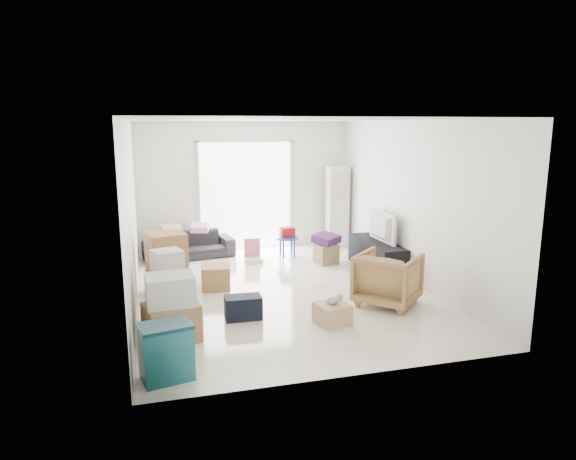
# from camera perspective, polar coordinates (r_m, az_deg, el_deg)

# --- Properties ---
(room_shell) EXTENTS (4.98, 6.48, 3.18)m
(room_shell) POSITION_cam_1_polar(r_m,az_deg,el_deg) (8.03, -0.78, 2.50)
(room_shell) COLOR white
(room_shell) RESTS_ON ground
(sliding_door) EXTENTS (2.10, 0.04, 2.33)m
(sliding_door) POSITION_cam_1_polar(r_m,az_deg,el_deg) (10.93, -4.71, 4.33)
(sliding_door) COLOR white
(sliding_door) RESTS_ON room_shell
(ac_tower) EXTENTS (0.45, 0.30, 1.75)m
(ac_tower) POSITION_cam_1_polar(r_m,az_deg,el_deg) (11.19, 5.51, 2.58)
(ac_tower) COLOR silver
(ac_tower) RESTS_ON room_shell
(tv_console) EXTENTS (0.48, 1.60, 0.53)m
(tv_console) POSITION_cam_1_polar(r_m,az_deg,el_deg) (9.58, 9.85, -2.81)
(tv_console) COLOR black
(tv_console) RESTS_ON room_shell
(television) EXTENTS (0.58, 0.97, 0.13)m
(television) POSITION_cam_1_polar(r_m,az_deg,el_deg) (9.50, 9.91, -0.89)
(television) COLOR black
(television) RESTS_ON tv_console
(sofa) EXTENTS (1.82, 0.78, 0.69)m
(sofa) POSITION_cam_1_polar(r_m,az_deg,el_deg) (10.46, -10.99, -1.18)
(sofa) COLOR #2A2A30
(sofa) RESTS_ON room_shell
(pillow_left) EXTENTS (0.43, 0.36, 0.12)m
(pillow_left) POSITION_cam_1_polar(r_m,az_deg,el_deg) (10.32, -12.86, 0.87)
(pillow_left) COLOR #C08C9D
(pillow_left) RESTS_ON sofa
(pillow_right) EXTENTS (0.38, 0.34, 0.11)m
(pillow_right) POSITION_cam_1_polar(r_m,az_deg,el_deg) (10.38, -9.80, 1.03)
(pillow_right) COLOR #C08C9D
(pillow_right) RESTS_ON sofa
(armchair) EXTENTS (1.14, 1.15, 0.86)m
(armchair) POSITION_cam_1_polar(r_m,az_deg,el_deg) (7.74, 11.05, -5.06)
(armchair) COLOR tan
(armchair) RESTS_ON room_shell
(storage_bins) EXTENTS (0.60, 0.48, 0.61)m
(storage_bins) POSITION_cam_1_polar(r_m,az_deg,el_deg) (5.63, -13.38, -13.01)
(storage_bins) COLOR #1C6469
(storage_bins) RESTS_ON room_shell
(box_stack_a) EXTENTS (0.74, 0.66, 0.84)m
(box_stack_a) POSITION_cam_1_polar(r_m,az_deg,el_deg) (6.53, -12.87, -8.61)
(box_stack_a) COLOR #A57D4A
(box_stack_a) RESTS_ON room_shell
(box_stack_b) EXTENTS (0.60, 0.55, 0.99)m
(box_stack_b) POSITION_cam_1_polar(r_m,az_deg,el_deg) (7.14, -13.13, -6.58)
(box_stack_b) COLOR #A57D4A
(box_stack_b) RESTS_ON room_shell
(box_stack_c) EXTENTS (0.67, 0.66, 0.97)m
(box_stack_c) POSITION_cam_1_polar(r_m,az_deg,el_deg) (8.33, -13.30, -3.66)
(box_stack_c) COLOR #A57D4A
(box_stack_c) RESTS_ON room_shell
(loose_box) EXTENTS (0.51, 0.51, 0.38)m
(loose_box) POSITION_cam_1_polar(r_m,az_deg,el_deg) (8.47, -8.03, -5.20)
(loose_box) COLOR #A57D4A
(loose_box) RESTS_ON room_shell
(duffel_bag) EXTENTS (0.51, 0.32, 0.32)m
(duffel_bag) POSITION_cam_1_polar(r_m,az_deg,el_deg) (7.16, -5.00, -8.56)
(duffel_bag) COLOR black
(duffel_bag) RESTS_ON room_shell
(ottoman) EXTENTS (0.44, 0.44, 0.38)m
(ottoman) POSITION_cam_1_polar(r_m,az_deg,el_deg) (9.90, 4.26, -2.64)
(ottoman) COLOR #9A8E59
(ottoman) RESTS_ON room_shell
(blanket) EXTENTS (0.57, 0.57, 0.14)m
(blanket) POSITION_cam_1_polar(r_m,az_deg,el_deg) (9.84, 4.28, -1.18)
(blanket) COLOR #4B2257
(blanket) RESTS_ON ottoman
(kids_table) EXTENTS (0.46, 0.46, 0.60)m
(kids_table) POSITION_cam_1_polar(r_m,az_deg,el_deg) (10.37, -0.08, -0.65)
(kids_table) COLOR blue
(kids_table) RESTS_ON room_shell
(toy_walker) EXTENTS (0.35, 0.31, 0.45)m
(toy_walker) POSITION_cam_1_polar(r_m,az_deg,el_deg) (10.04, -3.91, -2.83)
(toy_walker) COLOR silver
(toy_walker) RESTS_ON room_shell
(wood_crate) EXTENTS (0.48, 0.48, 0.27)m
(wood_crate) POSITION_cam_1_polar(r_m,az_deg,el_deg) (6.99, 4.95, -9.26)
(wood_crate) COLOR tan
(wood_crate) RESTS_ON room_shell
(plush_bunny) EXTENTS (0.25, 0.14, 0.13)m
(plush_bunny) POSITION_cam_1_polar(r_m,az_deg,el_deg) (6.94, 5.17, -7.72)
(plush_bunny) COLOR #B2ADA8
(plush_bunny) RESTS_ON wood_crate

